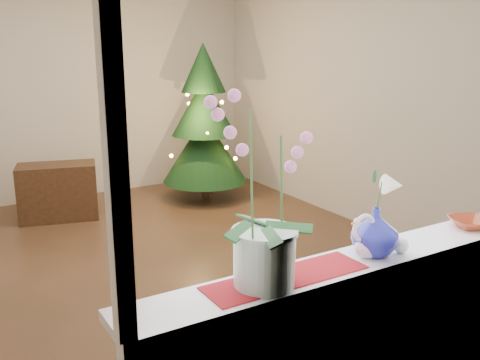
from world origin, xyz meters
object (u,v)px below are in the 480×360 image
object	(u,v)px
swan	(371,236)
side_table	(58,192)
xmas_tree	(204,123)
amber_dish	(470,224)
paperweight	(401,245)
blue_vase	(375,228)
orchid_pot	(265,191)

from	to	relation	value
swan	side_table	bearing A→B (deg)	120.41
xmas_tree	amber_dish	bearing A→B (deg)	-97.85
amber_dish	xmas_tree	size ratio (longest dim) A/B	0.09
paperweight	amber_dish	size ratio (longest dim) A/B	0.42
blue_vase	amber_dish	xyz separation A→B (m)	(0.67, 0.01, -0.10)
amber_dish	xmas_tree	xyz separation A→B (m)	(0.55, 3.98, -0.02)
swan	paperweight	world-z (taller)	swan
orchid_pot	amber_dish	world-z (taller)	orchid_pot
orchid_pot	side_table	bearing A→B (deg)	88.51
paperweight	amber_dish	world-z (taller)	paperweight
paperweight	side_table	bearing A→B (deg)	98.23
blue_vase	xmas_tree	distance (m)	4.17
xmas_tree	orchid_pot	bearing A→B (deg)	-114.39
xmas_tree	blue_vase	bearing A→B (deg)	-107.06
amber_dish	side_table	world-z (taller)	amber_dish
side_table	blue_vase	bearing A→B (deg)	-68.12
orchid_pot	amber_dish	xyz separation A→B (m)	(1.26, 0.02, -0.36)
xmas_tree	side_table	size ratio (longest dim) A/B	2.31
swan	xmas_tree	size ratio (longest dim) A/B	0.12
orchid_pot	blue_vase	distance (m)	0.64
paperweight	amber_dish	xyz separation A→B (m)	(0.56, 0.05, -0.01)
swan	xmas_tree	xyz separation A→B (m)	(1.25, 3.99, -0.10)
paperweight	side_table	distance (m)	4.22
paperweight	xmas_tree	bearing A→B (deg)	74.64
amber_dish	swan	bearing A→B (deg)	-178.61
blue_vase	side_table	world-z (taller)	blue_vase
paperweight	amber_dish	bearing A→B (deg)	5.48
blue_vase	paperweight	bearing A→B (deg)	-21.81
blue_vase	amber_dish	bearing A→B (deg)	0.61
orchid_pot	xmas_tree	world-z (taller)	xmas_tree
orchid_pot	swan	size ratio (longest dim) A/B	3.33
blue_vase	paperweight	xyz separation A→B (m)	(0.12, -0.05, -0.09)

